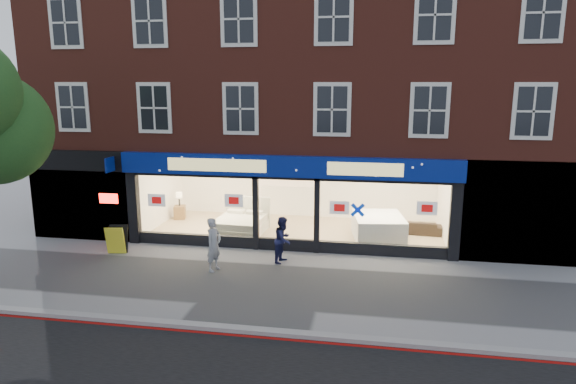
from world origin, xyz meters
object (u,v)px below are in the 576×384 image
(a_board, at_px, (117,240))
(mattress_stack, at_px, (378,227))
(display_bed, at_px, (241,224))
(sofa, at_px, (419,227))
(pedestrian_grey, at_px, (214,244))
(pedestrian_blue, at_px, (283,240))

(a_board, bearing_deg, mattress_stack, 8.92)
(mattress_stack, height_order, a_board, a_board)
(display_bed, bearing_deg, sofa, 12.29)
(sofa, distance_m, pedestrian_grey, 8.01)
(sofa, distance_m, a_board, 10.82)
(pedestrian_grey, bearing_deg, a_board, 93.87)
(sofa, height_order, pedestrian_blue, pedestrian_blue)
(mattress_stack, height_order, sofa, mattress_stack)
(mattress_stack, relative_size, a_board, 2.49)
(pedestrian_blue, bearing_deg, sofa, -37.62)
(display_bed, height_order, mattress_stack, display_bed)
(mattress_stack, xyz_separation_m, sofa, (1.50, 0.93, -0.18))
(display_bed, xyz_separation_m, a_board, (-3.54, -2.78, 0.05))
(a_board, height_order, pedestrian_grey, pedestrian_grey)
(pedestrian_grey, height_order, pedestrian_blue, pedestrian_grey)
(mattress_stack, relative_size, pedestrian_blue, 1.61)
(display_bed, relative_size, pedestrian_blue, 1.48)
(mattress_stack, distance_m, pedestrian_blue, 4.05)
(mattress_stack, bearing_deg, pedestrian_blue, -137.64)
(a_board, distance_m, pedestrian_blue, 5.66)
(pedestrian_grey, xyz_separation_m, pedestrian_blue, (1.95, 1.09, -0.08))
(a_board, xyz_separation_m, pedestrian_blue, (5.65, 0.14, 0.26))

